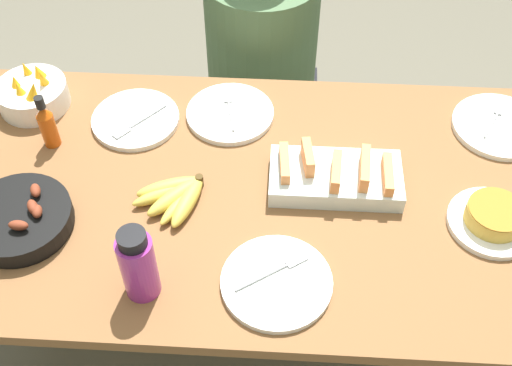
{
  "coord_description": "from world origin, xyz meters",
  "views": [
    {
      "loc": [
        0.06,
        -1.05,
        1.99
      ],
      "look_at": [
        0.0,
        0.0,
        0.78
      ],
      "focal_mm": 45.0,
      "sensor_mm": 36.0,
      "label": 1
    }
  ],
  "objects_px": {
    "empty_plate_mid_edge": "(276,282)",
    "hot_sauce_bottle": "(47,124)",
    "person_figure": "(261,89)",
    "skillet": "(18,220)",
    "empty_plate_far_right": "(499,126)",
    "empty_plate_near_front": "(230,113)",
    "water_bottle": "(138,265)",
    "melon_tray": "(336,176)",
    "frittata_plate_center": "(494,218)",
    "banana_bunch": "(176,195)",
    "empty_plate_far_left": "(136,119)",
    "fruit_bowl_mango": "(33,94)"
  },
  "relations": [
    {
      "from": "melon_tray",
      "to": "empty_plate_near_front",
      "type": "bearing_deg",
      "value": 139.97
    },
    {
      "from": "melon_tray",
      "to": "frittata_plate_center",
      "type": "relative_size",
      "value": 1.55
    },
    {
      "from": "empty_plate_near_front",
      "to": "empty_plate_far_right",
      "type": "distance_m",
      "value": 0.75
    },
    {
      "from": "banana_bunch",
      "to": "water_bottle",
      "type": "height_order",
      "value": "water_bottle"
    },
    {
      "from": "frittata_plate_center",
      "to": "person_figure",
      "type": "xyz_separation_m",
      "value": [
        -0.6,
        0.79,
        -0.3
      ]
    },
    {
      "from": "melon_tray",
      "to": "water_bottle",
      "type": "height_order",
      "value": "water_bottle"
    },
    {
      "from": "empty_plate_mid_edge",
      "to": "hot_sauce_bottle",
      "type": "distance_m",
      "value": 0.75
    },
    {
      "from": "person_figure",
      "to": "skillet",
      "type": "bearing_deg",
      "value": -122.06
    },
    {
      "from": "melon_tray",
      "to": "empty_plate_near_front",
      "type": "relative_size",
      "value": 1.35
    },
    {
      "from": "melon_tray",
      "to": "empty_plate_near_front",
      "type": "height_order",
      "value": "melon_tray"
    },
    {
      "from": "empty_plate_far_right",
      "to": "fruit_bowl_mango",
      "type": "distance_m",
      "value": 1.31
    },
    {
      "from": "frittata_plate_center",
      "to": "fruit_bowl_mango",
      "type": "bearing_deg",
      "value": 163.5
    },
    {
      "from": "melon_tray",
      "to": "fruit_bowl_mango",
      "type": "bearing_deg",
      "value": 163.18
    },
    {
      "from": "empty_plate_mid_edge",
      "to": "person_figure",
      "type": "xyz_separation_m",
      "value": [
        -0.08,
        0.99,
        -0.28
      ]
    },
    {
      "from": "water_bottle",
      "to": "empty_plate_far_right",
      "type": "bearing_deg",
      "value": 32.49
    },
    {
      "from": "banana_bunch",
      "to": "water_bottle",
      "type": "relative_size",
      "value": 0.93
    },
    {
      "from": "fruit_bowl_mango",
      "to": "skillet",
      "type": "bearing_deg",
      "value": -78.67
    },
    {
      "from": "melon_tray",
      "to": "empty_plate_far_left",
      "type": "bearing_deg",
      "value": 159.72
    },
    {
      "from": "melon_tray",
      "to": "empty_plate_far_right",
      "type": "xyz_separation_m",
      "value": [
        0.46,
        0.23,
        -0.02
      ]
    },
    {
      "from": "empty_plate_mid_edge",
      "to": "person_figure",
      "type": "bearing_deg",
      "value": 94.89
    },
    {
      "from": "empty_plate_far_left",
      "to": "hot_sauce_bottle",
      "type": "xyz_separation_m",
      "value": [
        -0.21,
        -0.1,
        0.06
      ]
    },
    {
      "from": "melon_tray",
      "to": "frittata_plate_center",
      "type": "xyz_separation_m",
      "value": [
        0.38,
        -0.11,
        -0.01
      ]
    },
    {
      "from": "banana_bunch",
      "to": "empty_plate_far_left",
      "type": "bearing_deg",
      "value": 119.13
    },
    {
      "from": "melon_tray",
      "to": "empty_plate_mid_edge",
      "type": "xyz_separation_m",
      "value": [
        -0.14,
        -0.31,
        -0.02
      ]
    },
    {
      "from": "skillet",
      "to": "frittata_plate_center",
      "type": "height_order",
      "value": "skillet"
    },
    {
      "from": "banana_bunch",
      "to": "frittata_plate_center",
      "type": "height_order",
      "value": "frittata_plate_center"
    },
    {
      "from": "skillet",
      "to": "empty_plate_near_front",
      "type": "bearing_deg",
      "value": -173.35
    },
    {
      "from": "melon_tray",
      "to": "hot_sauce_bottle",
      "type": "xyz_separation_m",
      "value": [
        -0.76,
        0.11,
        0.04
      ]
    },
    {
      "from": "frittata_plate_center",
      "to": "fruit_bowl_mango",
      "type": "xyz_separation_m",
      "value": [
        -1.22,
        0.36,
        0.02
      ]
    },
    {
      "from": "empty_plate_mid_edge",
      "to": "banana_bunch",
      "type": "bearing_deg",
      "value": 138.09
    },
    {
      "from": "hot_sauce_bottle",
      "to": "person_figure",
      "type": "bearing_deg",
      "value": 47.05
    },
    {
      "from": "skillet",
      "to": "person_figure",
      "type": "bearing_deg",
      "value": -157.17
    },
    {
      "from": "banana_bunch",
      "to": "hot_sauce_bottle",
      "type": "distance_m",
      "value": 0.41
    },
    {
      "from": "water_bottle",
      "to": "hot_sauce_bottle",
      "type": "distance_m",
      "value": 0.55
    },
    {
      "from": "empty_plate_far_right",
      "to": "empty_plate_mid_edge",
      "type": "bearing_deg",
      "value": -137.81
    },
    {
      "from": "fruit_bowl_mango",
      "to": "person_figure",
      "type": "relative_size",
      "value": 0.17
    },
    {
      "from": "hot_sauce_bottle",
      "to": "empty_plate_far_right",
      "type": "bearing_deg",
      "value": 6.04
    },
    {
      "from": "water_bottle",
      "to": "person_figure",
      "type": "distance_m",
      "value": 1.1
    },
    {
      "from": "banana_bunch",
      "to": "skillet",
      "type": "relative_size",
      "value": 0.52
    },
    {
      "from": "empty_plate_mid_edge",
      "to": "hot_sauce_bottle",
      "type": "bearing_deg",
      "value": 146.49
    },
    {
      "from": "empty_plate_near_front",
      "to": "person_figure",
      "type": "relative_size",
      "value": 0.21
    },
    {
      "from": "skillet",
      "to": "empty_plate_near_front",
      "type": "xyz_separation_m",
      "value": [
        0.47,
        0.42,
        -0.02
      ]
    },
    {
      "from": "skillet",
      "to": "empty_plate_far_right",
      "type": "relative_size",
      "value": 1.39
    },
    {
      "from": "melon_tray",
      "to": "empty_plate_mid_edge",
      "type": "height_order",
      "value": "melon_tray"
    },
    {
      "from": "empty_plate_near_front",
      "to": "empty_plate_far_right",
      "type": "relative_size",
      "value": 0.96
    },
    {
      "from": "skillet",
      "to": "empty_plate_far_right",
      "type": "xyz_separation_m",
      "value": [
        1.22,
        0.41,
        -0.02
      ]
    },
    {
      "from": "empty_plate_near_front",
      "to": "frittata_plate_center",
      "type": "bearing_deg",
      "value": -27.68
    },
    {
      "from": "fruit_bowl_mango",
      "to": "water_bottle",
      "type": "distance_m",
      "value": 0.72
    },
    {
      "from": "skillet",
      "to": "frittata_plate_center",
      "type": "xyz_separation_m",
      "value": [
        1.14,
        0.07,
        -0.0
      ]
    },
    {
      "from": "empty_plate_far_right",
      "to": "water_bottle",
      "type": "height_order",
      "value": "water_bottle"
    }
  ]
}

